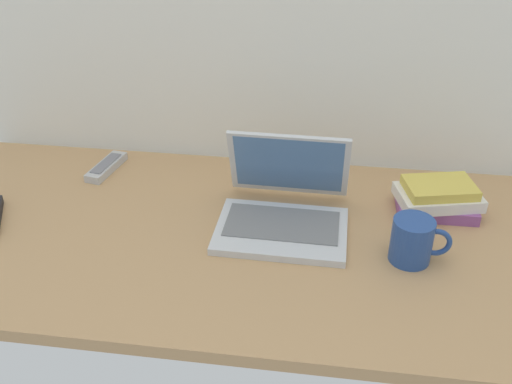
% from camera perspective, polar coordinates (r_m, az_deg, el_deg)
% --- Properties ---
extents(desk, '(1.60, 0.76, 0.03)m').
position_cam_1_polar(desk, '(1.41, -2.39, -4.52)').
color(desk, tan).
rests_on(desk, ground).
extents(laptop, '(0.31, 0.30, 0.21)m').
position_cam_1_polar(laptop, '(1.41, 2.76, -1.48)').
color(laptop, silver).
rests_on(laptop, desk).
extents(coffee_mug, '(0.13, 0.09, 0.10)m').
position_cam_1_polar(coffee_mug, '(1.33, 15.14, -4.57)').
color(coffee_mug, '#26478C').
rests_on(coffee_mug, desk).
extents(remote_control_near, '(0.07, 0.17, 0.02)m').
position_cam_1_polar(remote_control_near, '(1.71, -14.44, 2.41)').
color(remote_control_near, '#B7B7B7').
rests_on(remote_control_near, desk).
extents(book_stack, '(0.22, 0.17, 0.08)m').
position_cam_1_polar(book_stack, '(1.52, 17.38, -0.60)').
color(book_stack, '#8C4C8C').
rests_on(book_stack, desk).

